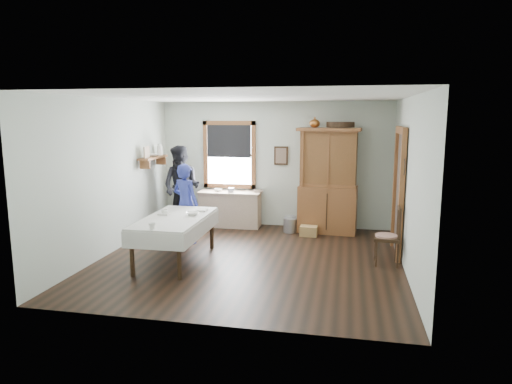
% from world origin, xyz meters
% --- Properties ---
extents(room, '(5.01, 5.01, 2.70)m').
position_xyz_m(room, '(0.00, 0.00, 1.35)').
color(room, black).
rests_on(room, ground).
extents(window, '(1.18, 0.07, 1.48)m').
position_xyz_m(window, '(-1.00, 2.46, 1.63)').
color(window, white).
rests_on(window, room).
extents(doorway, '(0.09, 1.14, 2.22)m').
position_xyz_m(doorway, '(2.46, 0.85, 1.16)').
color(doorway, '#493D34').
rests_on(doorway, room).
extents(wall_shelf, '(0.24, 1.00, 0.44)m').
position_xyz_m(wall_shelf, '(-2.37, 1.54, 1.57)').
color(wall_shelf, '#915A2D').
rests_on(wall_shelf, room).
extents(framed_picture, '(0.30, 0.04, 0.40)m').
position_xyz_m(framed_picture, '(0.15, 2.46, 1.55)').
color(framed_picture, '#312011').
rests_on(framed_picture, room).
extents(rug_beater, '(0.01, 0.27, 0.27)m').
position_xyz_m(rug_beater, '(2.45, 0.30, 1.72)').
color(rug_beater, black).
rests_on(rug_beater, room).
extents(work_counter, '(1.36, 0.53, 0.77)m').
position_xyz_m(work_counter, '(-0.92, 2.20, 0.39)').
color(work_counter, tan).
rests_on(work_counter, room).
extents(china_hutch, '(1.31, 0.70, 2.16)m').
position_xyz_m(china_hutch, '(1.18, 2.12, 1.08)').
color(china_hutch, '#915A2D').
rests_on(china_hutch, room).
extents(dining_table, '(1.01, 1.89, 0.75)m').
position_xyz_m(dining_table, '(-1.20, -0.33, 0.38)').
color(dining_table, silver).
rests_on(dining_table, room).
extents(spindle_chair, '(0.48, 0.48, 0.98)m').
position_xyz_m(spindle_chair, '(2.23, 0.19, 0.49)').
color(spindle_chair, '#312011').
rests_on(spindle_chair, room).
extents(pail, '(0.29, 0.29, 0.30)m').
position_xyz_m(pail, '(0.43, 1.94, 0.15)').
color(pail, '#9C9FA4').
rests_on(pail, room).
extents(wicker_basket, '(0.35, 0.25, 0.20)m').
position_xyz_m(wicker_basket, '(0.84, 1.72, 0.10)').
color(wicker_basket, tan).
rests_on(wicker_basket, room).
extents(woman_blue, '(0.60, 0.50, 1.41)m').
position_xyz_m(woman_blue, '(-1.41, 0.76, 0.71)').
color(woman_blue, navy).
rests_on(woman_blue, room).
extents(figure_dark, '(0.89, 0.74, 1.65)m').
position_xyz_m(figure_dark, '(-1.89, 1.82, 0.82)').
color(figure_dark, black).
rests_on(figure_dark, room).
extents(table_cup_a, '(0.13, 0.13, 0.09)m').
position_xyz_m(table_cup_a, '(-1.43, -0.21, 0.80)').
color(table_cup_a, white).
rests_on(table_cup_a, dining_table).
extents(table_cup_b, '(0.11, 0.11, 0.10)m').
position_xyz_m(table_cup_b, '(-1.21, -1.18, 0.80)').
color(table_cup_b, white).
rests_on(table_cup_b, dining_table).
extents(table_bowl, '(0.25, 0.25, 0.06)m').
position_xyz_m(table_bowl, '(-0.96, -0.12, 0.78)').
color(table_bowl, white).
rests_on(table_bowl, dining_table).
extents(counter_book, '(0.22, 0.26, 0.02)m').
position_xyz_m(counter_book, '(-0.42, 2.29, 0.78)').
color(counter_book, '#76604F').
rests_on(counter_book, work_counter).
extents(counter_bowl, '(0.23, 0.23, 0.06)m').
position_xyz_m(counter_bowl, '(-1.19, 2.18, 0.80)').
color(counter_bowl, white).
rests_on(counter_bowl, work_counter).
extents(shelf_bowl, '(0.22, 0.22, 0.05)m').
position_xyz_m(shelf_bowl, '(-2.37, 1.55, 1.60)').
color(shelf_bowl, white).
rests_on(shelf_bowl, wall_shelf).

